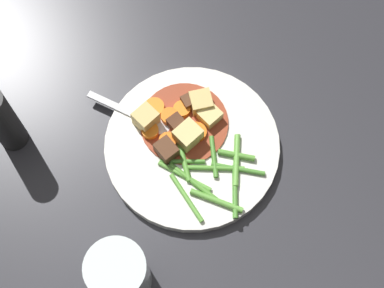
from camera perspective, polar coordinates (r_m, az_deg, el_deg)
ground_plane at (r=0.84m, az=-0.00°, el=-0.41°), size 3.00×3.00×0.00m
dinner_plate at (r=0.84m, az=-0.00°, el=-0.21°), size 0.25×0.25×0.02m
stew_sauce at (r=0.84m, az=-0.77°, el=2.08°), size 0.13×0.13×0.00m
carrot_slice_0 at (r=0.85m, az=-3.70°, el=3.60°), size 0.03×0.03×0.01m
carrot_slice_1 at (r=0.83m, az=-2.38°, el=0.26°), size 0.03×0.03×0.01m
carrot_slice_2 at (r=0.84m, az=-2.09°, el=2.76°), size 0.03×0.03×0.01m
carrot_slice_3 at (r=0.83m, az=0.42°, el=1.14°), size 0.03×0.03×0.01m
carrot_slice_4 at (r=0.84m, az=-0.99°, el=3.37°), size 0.03×0.03×0.01m
carrot_slice_5 at (r=0.83m, az=-4.10°, el=1.26°), size 0.03×0.03×0.01m
potato_chunk_0 at (r=0.84m, az=0.89°, el=4.10°), size 0.04×0.04×0.02m
potato_chunk_1 at (r=0.83m, az=-4.54°, el=2.51°), size 0.03×0.03×0.03m
potato_chunk_2 at (r=0.82m, az=-0.58°, el=0.71°), size 0.03×0.04×0.03m
potato_chunk_3 at (r=0.84m, az=1.75°, el=2.78°), size 0.03×0.03×0.02m
meat_chunk_0 at (r=0.81m, az=-2.52°, el=-0.60°), size 0.03×0.02×0.02m
meat_chunk_1 at (r=0.83m, az=-1.39°, el=2.24°), size 0.02×0.02×0.02m
meat_chunk_2 at (r=0.85m, az=-0.26°, el=4.17°), size 0.02×0.02×0.02m
green_bean_0 at (r=0.80m, az=4.13°, el=-4.74°), size 0.06×0.05×0.01m
green_bean_1 at (r=0.82m, az=-0.86°, el=-1.34°), size 0.07×0.04×0.01m
green_bean_2 at (r=0.80m, az=2.41°, el=-5.56°), size 0.07×0.04×0.01m
green_bean_3 at (r=0.82m, az=2.13°, el=-1.24°), size 0.05×0.04×0.01m
green_bean_4 at (r=0.81m, az=-0.74°, el=-3.17°), size 0.08×0.04×0.01m
green_bean_5 at (r=0.82m, az=-0.94°, el=-1.72°), size 0.05×0.05×0.01m
green_bean_6 at (r=0.80m, az=0.15°, el=-3.76°), size 0.08×0.02×0.01m
green_bean_7 at (r=0.81m, az=4.51°, el=-2.45°), size 0.06×0.05×0.01m
green_bean_8 at (r=0.82m, az=4.35°, el=-1.09°), size 0.05×0.04×0.01m
green_bean_9 at (r=0.80m, az=-0.54°, el=-5.26°), size 0.08×0.02×0.01m
green_bean_10 at (r=0.81m, az=1.98°, el=-2.52°), size 0.06×0.07×0.01m
green_bean_11 at (r=0.82m, az=4.37°, el=-1.59°), size 0.06×0.06×0.01m
fork at (r=0.84m, az=-4.65°, el=2.39°), size 0.17×0.09×0.00m
water_glass at (r=0.75m, az=-7.12°, el=-12.54°), size 0.08×0.08×0.10m
pepper_mill at (r=0.83m, az=-18.08°, el=2.22°), size 0.04×0.04×0.13m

